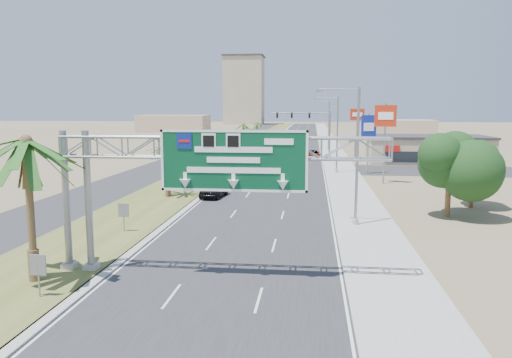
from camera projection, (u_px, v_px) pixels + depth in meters
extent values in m
cube|color=#28282B|center=(295.00, 143.00, 123.87)|extent=(12.00, 300.00, 0.02)
cube|color=#9E9B93|center=(330.00, 143.00, 122.92)|extent=(4.00, 300.00, 0.10)
cube|color=#4D5525|center=(255.00, 142.00, 124.98)|extent=(7.00, 300.00, 0.12)
cube|color=#28282B|center=(228.00, 142.00, 125.76)|extent=(8.00, 300.00, 0.02)
cylinder|color=gray|center=(88.00, 202.00, 25.78)|extent=(0.36, 0.36, 7.40)
cylinder|color=gray|center=(66.00, 202.00, 25.92)|extent=(0.36, 0.36, 7.40)
cube|color=#9E9B93|center=(91.00, 267.00, 26.28)|extent=(0.70, 0.70, 0.40)
cube|color=#9E9B93|center=(70.00, 267.00, 26.41)|extent=(0.70, 0.70, 0.40)
cube|color=#074224|center=(234.00, 161.00, 24.13)|extent=(7.20, 0.12, 3.00)
cube|color=navy|center=(184.00, 141.00, 24.18)|extent=(0.75, 0.03, 0.75)
cone|color=white|center=(233.00, 184.00, 24.21)|extent=(0.56, 0.56, 0.45)
cylinder|color=brown|center=(31.00, 213.00, 24.07)|extent=(0.36, 0.36, 7.00)
cylinder|color=brown|center=(34.00, 266.00, 24.44)|extent=(0.54, 0.54, 1.68)
cylinder|color=brown|center=(168.00, 171.00, 47.85)|extent=(0.36, 0.36, 5.00)
cylinder|color=brown|center=(168.00, 191.00, 48.12)|extent=(0.54, 0.54, 1.20)
cylinder|color=brown|center=(204.00, 153.00, 63.53)|extent=(0.36, 0.36, 5.80)
cylinder|color=brown|center=(204.00, 170.00, 63.84)|extent=(0.54, 0.54, 1.39)
cylinder|color=brown|center=(227.00, 147.00, 81.33)|extent=(0.36, 0.36, 4.50)
cylinder|color=brown|center=(228.00, 157.00, 81.57)|extent=(0.54, 0.54, 1.08)
cylinder|color=brown|center=(243.00, 138.00, 99.97)|extent=(0.36, 0.36, 5.20)
cylinder|color=brown|center=(243.00, 148.00, 100.25)|extent=(0.54, 0.54, 1.25)
cylinder|color=brown|center=(257.00, 133.00, 124.59)|extent=(0.36, 0.36, 4.80)
cylinder|color=brown|center=(257.00, 140.00, 124.85)|extent=(0.54, 0.54, 1.15)
cylinder|color=gray|center=(357.00, 158.00, 35.77)|extent=(0.20, 0.20, 10.00)
cylinder|color=gray|center=(339.00, 89.00, 35.24)|extent=(2.80, 0.12, 0.12)
cube|color=slate|center=(319.00, 91.00, 35.41)|extent=(0.50, 0.22, 0.18)
cylinder|color=#9E9B93|center=(355.00, 222.00, 36.44)|extent=(0.44, 0.44, 0.50)
cylinder|color=gray|center=(337.00, 135.00, 65.28)|extent=(0.20, 0.20, 10.00)
cylinder|color=gray|center=(327.00, 98.00, 64.75)|extent=(2.80, 0.12, 0.12)
cube|color=slate|center=(316.00, 99.00, 64.92)|extent=(0.50, 0.22, 0.18)
cylinder|color=#9E9B93|center=(336.00, 171.00, 65.95)|extent=(0.44, 0.44, 0.50)
cylinder|color=gray|center=(329.00, 126.00, 100.69)|extent=(0.20, 0.20, 10.00)
cylinder|color=gray|center=(322.00, 101.00, 100.16)|extent=(2.80, 0.12, 0.12)
cube|color=slate|center=(315.00, 102.00, 100.33)|extent=(0.50, 0.22, 0.18)
cylinder|color=#9E9B93|center=(328.00, 149.00, 101.36)|extent=(0.44, 0.44, 0.50)
cylinder|color=gray|center=(330.00, 135.00, 85.12)|extent=(0.28, 0.28, 8.00)
cylinder|color=gray|center=(301.00, 113.00, 85.16)|extent=(10.00, 0.18, 0.18)
cube|color=black|center=(309.00, 115.00, 84.85)|extent=(0.32, 0.18, 0.95)
cube|color=black|center=(292.00, 115.00, 85.19)|extent=(0.32, 0.18, 0.95)
cube|color=black|center=(277.00, 115.00, 85.46)|extent=(0.32, 0.18, 0.95)
sphere|color=red|center=(309.00, 114.00, 84.69)|extent=(0.22, 0.22, 0.22)
imported|color=black|center=(330.00, 117.00, 84.70)|extent=(0.16, 0.16, 0.60)
cylinder|color=#9E9B93|center=(329.00, 156.00, 85.65)|extent=(0.56, 0.56, 0.60)
cube|color=tan|center=(426.00, 150.00, 77.85)|extent=(18.00, 10.00, 4.00)
cylinder|color=brown|center=(448.00, 192.00, 39.29)|extent=(0.44, 0.44, 3.90)
sphere|color=#163512|center=(450.00, 159.00, 38.93)|extent=(4.50, 4.50, 4.50)
cylinder|color=brown|center=(472.00, 189.00, 42.94)|extent=(0.44, 0.44, 3.30)
sphere|color=#163512|center=(473.00, 163.00, 42.63)|extent=(3.50, 3.50, 3.50)
cylinder|color=gray|center=(39.00, 280.00, 22.31)|extent=(0.08, 0.08, 1.80)
cube|color=slate|center=(38.00, 265.00, 22.21)|extent=(0.75, 0.06, 0.95)
cylinder|color=gray|center=(124.00, 220.00, 34.19)|extent=(0.08, 0.08, 1.80)
cube|color=slate|center=(123.00, 210.00, 34.09)|extent=(0.75, 0.06, 0.95)
cube|color=tan|center=(244.00, 91.00, 262.68)|extent=(20.00, 16.00, 35.00)
cube|color=tan|center=(174.00, 124.00, 177.65)|extent=(24.00, 14.00, 6.00)
cube|color=tan|center=(399.00, 128.00, 149.68)|extent=(20.00, 12.00, 5.00)
imported|color=black|center=(214.00, 189.00, 48.02)|extent=(2.43, 4.84, 1.58)
imported|color=maroon|center=(288.00, 169.00, 63.72)|extent=(1.87, 4.98, 1.62)
imported|color=gray|center=(313.00, 155.00, 84.68)|extent=(2.47, 5.07, 1.39)
imported|color=black|center=(275.00, 151.00, 90.93)|extent=(2.59, 5.64, 1.60)
cylinder|color=gray|center=(384.00, 144.00, 56.21)|extent=(0.20, 0.20, 9.06)
cube|color=#B8250E|center=(385.00, 116.00, 55.77)|extent=(2.35, 1.14, 2.40)
cube|color=white|center=(386.00, 116.00, 55.60)|extent=(1.58, 0.64, 0.84)
cylinder|color=gray|center=(368.00, 144.00, 64.51)|extent=(0.20, 0.20, 7.83)
cube|color=#102195|center=(369.00, 127.00, 64.20)|extent=(2.00, 0.88, 3.00)
cube|color=white|center=(369.00, 127.00, 64.02)|extent=(1.35, 0.45, 1.05)
cylinder|color=gray|center=(357.00, 135.00, 79.10)|extent=(0.20, 0.20, 8.62)
cube|color=#B8220E|center=(357.00, 114.00, 78.65)|extent=(2.22, 0.72, 1.80)
cube|color=white|center=(357.00, 114.00, 78.47)|extent=(1.52, 0.33, 0.63)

